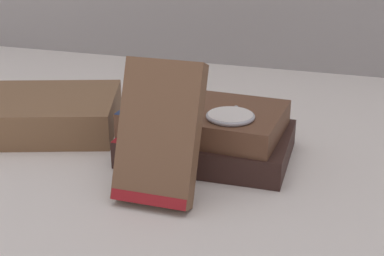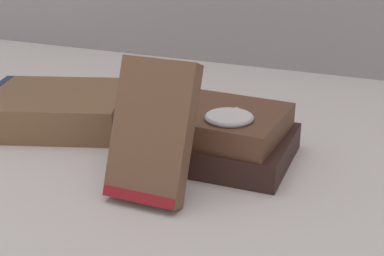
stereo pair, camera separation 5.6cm
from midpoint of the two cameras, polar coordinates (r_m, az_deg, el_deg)
The scene contains 6 objects.
ground_plane at distance 0.69m, azimuth -5.40°, elevation -4.08°, with size 3.00×3.00×0.00m, color silver.
book_flat_bottom at distance 0.71m, azimuth -0.95°, elevation -1.61°, with size 0.21×0.15×0.04m.
book_flat_top at distance 0.70m, azimuth -1.25°, elevation 1.04°, with size 0.20×0.14×0.03m.
book_side_left at distance 0.83m, azimuth -17.63°, elevation 1.50°, with size 0.25×0.23×0.05m.
book_leaning_front at distance 0.59m, azimuth -6.28°, elevation -1.01°, with size 0.09×0.08×0.16m.
pocket_watch at distance 0.65m, azimuth 1.69°, elevation 1.25°, with size 0.06×0.06×0.01m.
Camera 1 is at (0.22, -0.57, 0.30)m, focal length 50.00 mm.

